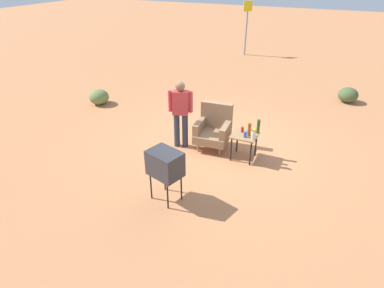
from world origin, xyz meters
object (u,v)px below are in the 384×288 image
at_px(tv_on_stand, 165,164).
at_px(flower_vase, 254,133).
at_px(side_table, 244,138).
at_px(soda_can_blue, 245,135).
at_px(armchair, 214,128).
at_px(soda_can_red, 242,129).
at_px(person_standing, 181,111).
at_px(road_sign, 247,25).
at_px(bottle_tall_amber, 249,129).
at_px(bottle_wine_green, 258,126).

distance_m(tv_on_stand, flower_vase, 2.19).
bearing_deg(side_table, soda_can_blue, -71.59).
relative_size(armchair, soda_can_red, 8.69).
bearing_deg(person_standing, soda_can_red, 7.49).
bearing_deg(flower_vase, soda_can_blue, 171.40).
relative_size(road_sign, flower_vase, 9.21).
bearing_deg(bottle_tall_amber, side_table, 171.03).
distance_m(armchair, bottle_wine_green, 1.10).
bearing_deg(bottle_wine_green, bottle_tall_amber, -123.67).
relative_size(tv_on_stand, road_sign, 0.42).
relative_size(bottle_wine_green, soda_can_blue, 2.62).
relative_size(soda_can_blue, flower_vase, 0.46).
xyz_separation_m(tv_on_stand, bottle_wine_green, (1.12, 2.24, -0.01)).
bearing_deg(tv_on_stand, bottle_wine_green, 63.52).
relative_size(armchair, side_table, 1.74).
relative_size(side_table, bottle_wine_green, 1.91).
bearing_deg(side_table, person_standing, -176.36).
height_order(tv_on_stand, soda_can_red, tv_on_stand).
distance_m(side_table, bottle_tall_amber, 0.26).
relative_size(side_table, road_sign, 0.25).
bearing_deg(side_table, armchair, 164.64).
bearing_deg(soda_can_red, bottle_wine_green, 18.41).
bearing_deg(armchair, flower_vase, -19.47).
height_order(road_sign, bottle_wine_green, road_sign).
relative_size(person_standing, flower_vase, 6.19).
distance_m(side_table, bottle_wine_green, 0.40).
relative_size(soda_can_red, bottle_tall_amber, 0.41).
bearing_deg(bottle_wine_green, soda_can_red, -161.59).
bearing_deg(armchair, side_table, -15.36).
distance_m(armchair, flower_vase, 1.15).
distance_m(road_sign, soda_can_blue, 9.93).
relative_size(armchair, person_standing, 0.65).
bearing_deg(person_standing, bottle_wine_green, 9.56).
bearing_deg(person_standing, tv_on_stand, -71.10).
height_order(armchair, side_table, armchair).
bearing_deg(soda_can_blue, flower_vase, -8.60).
height_order(road_sign, bottle_tall_amber, road_sign).
xyz_separation_m(tv_on_stand, soda_can_blue, (0.92, 1.92, -0.11)).
bearing_deg(armchair, bottle_tall_amber, -14.74).
height_order(person_standing, soda_can_red, person_standing).
relative_size(side_table, tv_on_stand, 0.59).
distance_m(bottle_wine_green, flower_vase, 0.35).
height_order(bottle_wine_green, soda_can_red, bottle_wine_green).
bearing_deg(tv_on_stand, person_standing, 108.90).
xyz_separation_m(road_sign, soda_can_red, (2.73, -9.28, -0.71)).
bearing_deg(soda_can_red, person_standing, -172.51).
distance_m(road_sign, bottle_tall_amber, 9.84).
bearing_deg(bottle_wine_green, person_standing, -170.44).
bearing_deg(armchair, tv_on_stand, -91.28).
bearing_deg(soda_can_blue, bottle_wine_green, 58.14).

